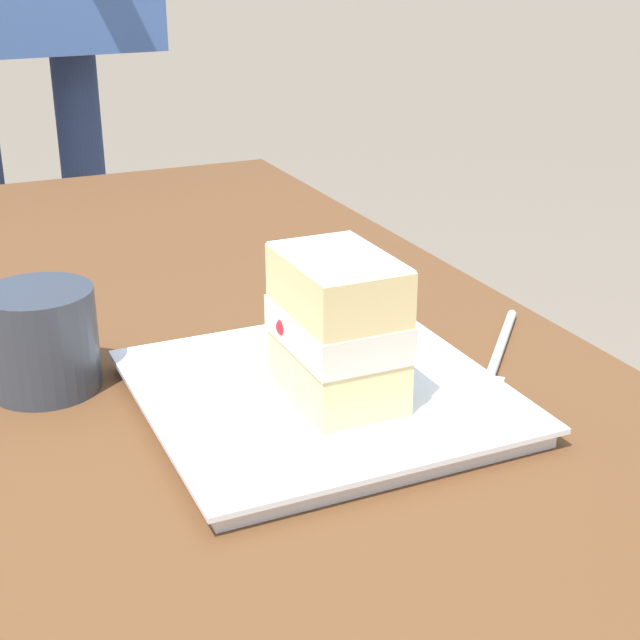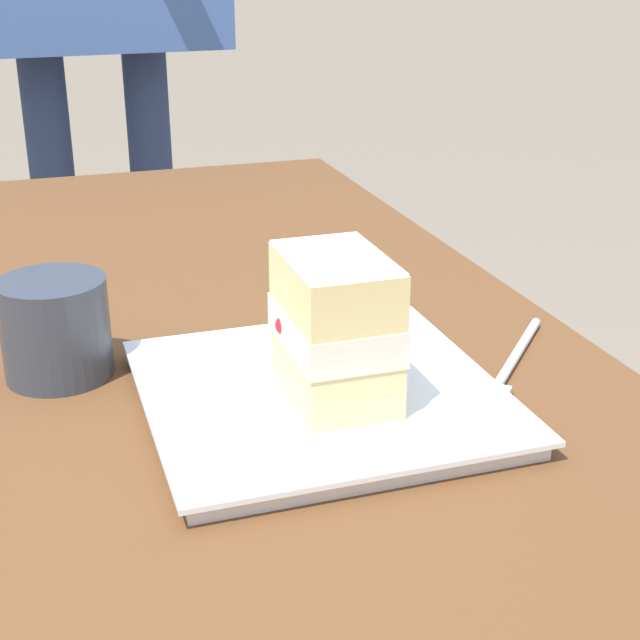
{
  "view_description": "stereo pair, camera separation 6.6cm",
  "coord_description": "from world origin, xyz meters",
  "px_view_note": "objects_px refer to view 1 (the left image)",
  "views": [
    {
      "loc": [
        0.51,
        0.03,
        1.02
      ],
      "look_at": [
        -0.05,
        0.28,
        0.77
      ],
      "focal_mm": 52.84,
      "sensor_mm": 36.0,
      "label": 1
    },
    {
      "loc": [
        0.53,
        0.09,
        1.02
      ],
      "look_at": [
        -0.05,
        0.28,
        0.77
      ],
      "focal_mm": 52.84,
      "sensor_mm": 36.0,
      "label": 2
    }
  ],
  "objects_px": {
    "dessert_plate": "(320,396)",
    "dessert_fork": "(497,357)",
    "cake_slice": "(338,327)",
    "coffee_cup": "(42,338)"
  },
  "relations": [
    {
      "from": "dessert_plate",
      "to": "dessert_fork",
      "type": "xyz_separation_m",
      "value": [
        -0.01,
        0.16,
        -0.0
      ]
    },
    {
      "from": "cake_slice",
      "to": "coffee_cup",
      "type": "distance_m",
      "value": 0.23
    },
    {
      "from": "dessert_plate",
      "to": "cake_slice",
      "type": "distance_m",
      "value": 0.06
    },
    {
      "from": "coffee_cup",
      "to": "dessert_plate",
      "type": "bearing_deg",
      "value": 57.27
    },
    {
      "from": "dessert_fork",
      "to": "coffee_cup",
      "type": "height_order",
      "value": "coffee_cup"
    },
    {
      "from": "dessert_plate",
      "to": "dessert_fork",
      "type": "relative_size",
      "value": 1.85
    },
    {
      "from": "dessert_plate",
      "to": "coffee_cup",
      "type": "distance_m",
      "value": 0.21
    },
    {
      "from": "cake_slice",
      "to": "coffee_cup",
      "type": "height_order",
      "value": "cake_slice"
    },
    {
      "from": "cake_slice",
      "to": "dessert_fork",
      "type": "distance_m",
      "value": 0.17
    },
    {
      "from": "cake_slice",
      "to": "coffee_cup",
      "type": "relative_size",
      "value": 1.26
    }
  ]
}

